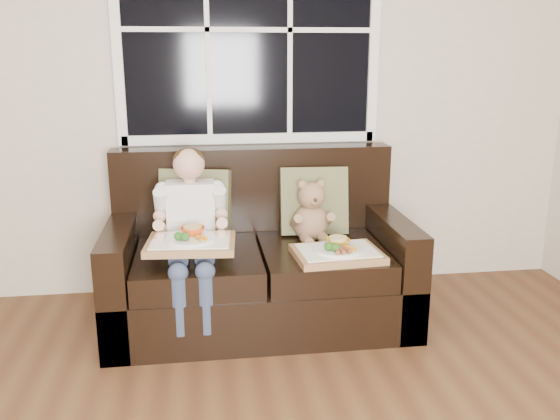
{
  "coord_description": "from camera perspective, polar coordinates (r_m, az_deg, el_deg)",
  "views": [
    {
      "loc": [
        -0.18,
        -1.24,
        1.52
      ],
      "look_at": [
        0.25,
        1.85,
        0.69
      ],
      "focal_mm": 38.0,
      "sensor_mm": 36.0,
      "label": 1
    }
  ],
  "objects": [
    {
      "name": "room_walls",
      "position": [
        1.25,
        0.44,
        18.24
      ],
      "size": [
        4.52,
        5.02,
        2.71
      ],
      "color": "beige",
      "rests_on": "ground"
    },
    {
      "name": "window_back",
      "position": [
        3.73,
        -3.03,
        16.93
      ],
      "size": [
        1.62,
        0.04,
        1.37
      ],
      "color": "black",
      "rests_on": "room_walls"
    },
    {
      "name": "loveseat",
      "position": [
        3.49,
        -2.07,
        -5.38
      ],
      "size": [
        1.7,
        0.92,
        0.96
      ],
      "color": "black",
      "rests_on": "ground"
    },
    {
      "name": "pillow_left",
      "position": [
        3.52,
        -8.18,
        0.56
      ],
      "size": [
        0.44,
        0.27,
        0.42
      ],
      "rotation": [
        -0.21,
        0.0,
        -0.23
      ],
      "color": "#696541",
      "rests_on": "loveseat"
    },
    {
      "name": "pillow_right",
      "position": [
        3.58,
        3.27,
        0.9
      ],
      "size": [
        0.41,
        0.21,
        0.42
      ],
      "rotation": [
        -0.21,
        0.0,
        -0.06
      ],
      "color": "#696541",
      "rests_on": "loveseat"
    },
    {
      "name": "child",
      "position": [
        3.25,
        -8.59,
        -0.81
      ],
      "size": [
        0.38,
        0.6,
        0.87
      ],
      "color": "white",
      "rests_on": "loveseat"
    },
    {
      "name": "teddy_bear",
      "position": [
        3.47,
        3.02,
        -0.47
      ],
      "size": [
        0.22,
        0.28,
        0.37
      ],
      "rotation": [
        0.0,
        0.0,
        0.06
      ],
      "color": "#997151",
      "rests_on": "loveseat"
    },
    {
      "name": "tray_left",
      "position": [
        3.08,
        -8.57,
        -3.03
      ],
      "size": [
        0.48,
        0.38,
        0.1
      ],
      "rotation": [
        0.0,
        0.0,
        -0.09
      ],
      "color": "#996D45",
      "rests_on": "child"
    },
    {
      "name": "tray_right",
      "position": [
        3.2,
        5.54,
        -4.05
      ],
      "size": [
        0.48,
        0.38,
        0.11
      ],
      "rotation": [
        0.0,
        0.0,
        0.07
      ],
      "color": "#996D45",
      "rests_on": "loveseat"
    }
  ]
}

